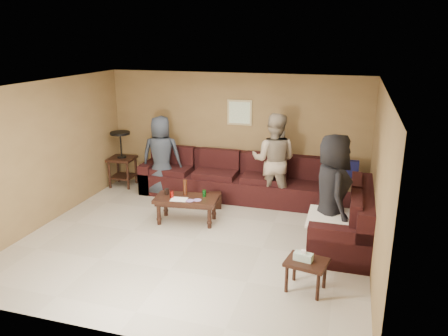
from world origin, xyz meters
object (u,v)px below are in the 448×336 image
(person_middle, at_px, (274,160))
(person_right, at_px, (332,192))
(sectional_sofa, at_px, (262,195))
(side_table_right, at_px, (306,264))
(end_table_left, at_px, (122,158))
(coffee_table, at_px, (186,201))
(person_left, at_px, (162,156))
(waste_bin, at_px, (215,200))

(person_middle, distance_m, person_right, 1.88)
(sectional_sofa, xyz_separation_m, side_table_right, (1.10, -2.51, 0.05))
(person_right, bearing_deg, end_table_left, 53.00)
(sectional_sofa, relative_size, person_right, 2.55)
(side_table_right, distance_m, person_middle, 3.06)
(coffee_table, height_order, person_left, person_left)
(end_table_left, height_order, person_middle, person_middle)
(side_table_right, height_order, person_left, person_left)
(sectional_sofa, distance_m, side_table_right, 2.74)
(person_left, height_order, person_right, person_right)
(coffee_table, xyz_separation_m, person_left, (-1.01, 1.20, 0.44))
(waste_bin, xyz_separation_m, person_left, (-1.29, 0.41, 0.69))
(side_table_right, relative_size, person_left, 0.35)
(end_table_left, distance_m, person_left, 1.11)
(end_table_left, xyz_separation_m, person_right, (4.58, -1.66, 0.27))
(waste_bin, xyz_separation_m, person_middle, (1.05, 0.45, 0.77))
(side_table_right, xyz_separation_m, person_middle, (-0.96, 2.85, 0.54))
(person_right, bearing_deg, sectional_sofa, 32.47)
(waste_bin, distance_m, person_left, 1.51)
(sectional_sofa, bearing_deg, person_middle, 68.83)
(person_middle, xyz_separation_m, person_right, (1.18, -1.47, -0.01))
(sectional_sofa, distance_m, coffee_table, 1.50)
(waste_bin, bearing_deg, side_table_right, -50.12)
(coffee_table, distance_m, end_table_left, 2.53)
(coffee_table, xyz_separation_m, person_right, (2.51, -0.22, 0.52))
(person_left, bearing_deg, coffee_table, 115.82)
(coffee_table, relative_size, side_table_right, 1.99)
(coffee_table, xyz_separation_m, waste_bin, (0.28, 0.80, -0.25))
(coffee_table, relative_size, person_right, 0.64)
(sectional_sofa, bearing_deg, waste_bin, -173.90)
(waste_bin, bearing_deg, person_right, -24.60)
(sectional_sofa, bearing_deg, person_right, -40.48)
(end_table_left, height_order, side_table_right, end_table_left)
(end_table_left, xyz_separation_m, person_middle, (3.40, -0.20, 0.28))
(sectional_sofa, relative_size, side_table_right, 7.89)
(sectional_sofa, distance_m, person_left, 2.28)
(coffee_table, bearing_deg, side_table_right, -35.13)
(sectional_sofa, height_order, side_table_right, sectional_sofa)
(sectional_sofa, xyz_separation_m, end_table_left, (-3.27, 0.54, 0.31))
(person_left, bearing_deg, side_table_right, 125.43)
(sectional_sofa, distance_m, waste_bin, 0.94)
(coffee_table, xyz_separation_m, side_table_right, (2.29, -1.61, -0.02))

